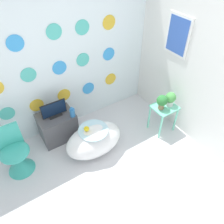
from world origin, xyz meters
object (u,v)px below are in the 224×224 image
potted_plant_right (170,99)px  vase (72,112)px  tv (54,110)px  chair (17,158)px  potted_plant_left (162,101)px  bathtub (94,140)px

potted_plant_right → vase: bearing=155.7°
tv → vase: 0.29m
tv → potted_plant_right: size_ratio=1.65×
tv → chair: bearing=-157.8°
potted_plant_left → potted_plant_right: potted_plant_left is taller
bathtub → vase: size_ratio=5.36×
potted_plant_left → potted_plant_right: size_ratio=1.04×
chair → potted_plant_left: bearing=-12.7°
chair → tv: (0.74, 0.30, 0.34)m
tv → potted_plant_right: bearing=-25.9°
vase → bathtub: bearing=-73.7°
potted_plant_right → tv: bearing=154.1°
chair → tv: chair is taller
bathtub → vase: (-0.13, 0.43, 0.31)m
vase → potted_plant_right: 1.58m
tv → potted_plant_right: potted_plant_right is taller
bathtub → vase: vase is taller
tv → vase: size_ratio=2.36×
tv → potted_plant_right: (1.67, -0.81, 0.05)m
potted_plant_left → bathtub: bearing=169.7°
bathtub → potted_plant_left: (1.14, -0.21, 0.42)m
vase → potted_plant_left: 1.42m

